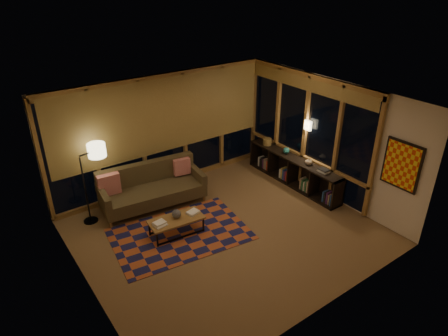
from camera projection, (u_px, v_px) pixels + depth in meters
floor at (226, 231)px, 8.04m from camera, size 5.50×5.00×0.01m
ceiling at (226, 102)px, 6.81m from camera, size 5.50×5.00×0.01m
walls at (226, 172)px, 7.42m from camera, size 5.51×5.01×2.70m
window_wall_back at (164, 132)px, 9.18m from camera, size 5.30×0.16×2.60m
window_wall_right at (304, 131)px, 9.25m from camera, size 0.16×3.70×2.60m
wall_art at (401, 165)px, 7.45m from camera, size 0.06×0.74×0.94m
wall_sconce at (308, 125)px, 9.02m from camera, size 0.12×0.18×0.22m
sofa at (153, 188)px, 8.70m from camera, size 2.31×1.15×0.91m
pillow_left at (109, 185)px, 8.35m from camera, size 0.47×0.19×0.46m
pillow_right at (182, 168)px, 9.11m from camera, size 0.40×0.19×0.38m
area_rug at (180, 234)px, 7.95m from camera, size 2.81×2.06×0.01m
coffee_table at (177, 226)px, 7.89m from camera, size 1.11×0.59×0.36m
book_stack_a at (160, 223)px, 7.60m from camera, size 0.28×0.24×0.08m
book_stack_b at (193, 213)px, 7.96m from camera, size 0.26×0.22×0.04m
ceramic_pot at (176, 214)px, 7.80m from camera, size 0.23×0.23×0.18m
floor_lamp at (85, 187)px, 7.98m from camera, size 0.61×0.47×1.65m
bookshelf at (293, 171)px, 9.65m from camera, size 0.40×2.80×0.70m
basket at (267, 142)px, 10.13m from camera, size 0.25×0.25×0.16m
teal_bowl at (286, 151)px, 9.66m from camera, size 0.18×0.18×0.15m
vase at (309, 161)px, 9.12m from camera, size 0.16×0.16×0.17m
shelf_book_stack at (324, 171)px, 8.82m from camera, size 0.18×0.24×0.07m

